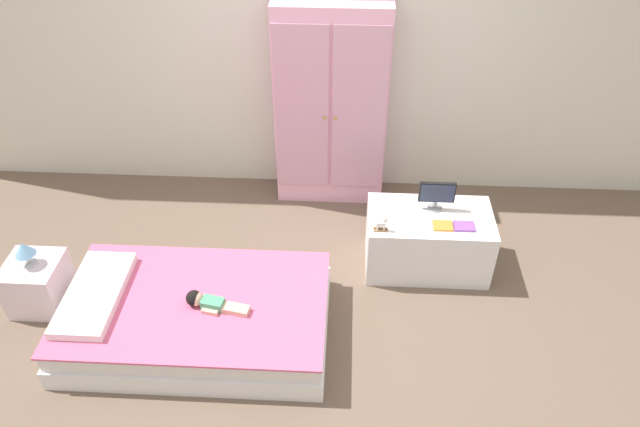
{
  "coord_description": "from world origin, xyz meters",
  "views": [
    {
      "loc": [
        0.29,
        -2.55,
        2.94
      ],
      "look_at": [
        0.13,
        0.38,
        0.58
      ],
      "focal_mm": 33.39,
      "sensor_mm": 36.0,
      "label": 1
    }
  ],
  "objects_px": {
    "table_lamp": "(24,250)",
    "wardrobe": "(331,107)",
    "book_purple": "(464,226)",
    "doll": "(206,301)",
    "nightstand": "(38,284)",
    "book_orange": "(443,226)",
    "tv_stand": "(428,241)",
    "rocking_horse_toy": "(382,224)",
    "bed": "(197,316)",
    "tv_monitor": "(437,194)"
  },
  "relations": [
    {
      "from": "tv_monitor",
      "to": "book_orange",
      "type": "xyz_separation_m",
      "value": [
        0.03,
        -0.19,
        -0.12
      ]
    },
    {
      "from": "wardrobe",
      "to": "book_orange",
      "type": "distance_m",
      "value": 1.25
    },
    {
      "from": "book_orange",
      "to": "tv_monitor",
      "type": "bearing_deg",
      "value": 99.55
    },
    {
      "from": "tv_monitor",
      "to": "table_lamp",
      "type": "bearing_deg",
      "value": -167.15
    },
    {
      "from": "nightstand",
      "to": "book_purple",
      "type": "xyz_separation_m",
      "value": [
        2.75,
        0.4,
        0.27
      ]
    },
    {
      "from": "tv_stand",
      "to": "wardrobe",
      "type": "bearing_deg",
      "value": 131.01
    },
    {
      "from": "wardrobe",
      "to": "table_lamp",
      "type": "bearing_deg",
      "value": -144.38
    },
    {
      "from": "book_orange",
      "to": "book_purple",
      "type": "bearing_deg",
      "value": -0.0
    },
    {
      "from": "tv_stand",
      "to": "rocking_horse_toy",
      "type": "xyz_separation_m",
      "value": [
        -0.34,
        -0.17,
        0.27
      ]
    },
    {
      "from": "wardrobe",
      "to": "tv_monitor",
      "type": "xyz_separation_m",
      "value": [
        0.74,
        -0.73,
        -0.23
      ]
    },
    {
      "from": "bed",
      "to": "tv_stand",
      "type": "distance_m",
      "value": 1.63
    },
    {
      "from": "book_orange",
      "to": "wardrobe",
      "type": "bearing_deg",
      "value": 129.87
    },
    {
      "from": "tv_stand",
      "to": "rocking_horse_toy",
      "type": "bearing_deg",
      "value": -153.73
    },
    {
      "from": "nightstand",
      "to": "book_purple",
      "type": "height_order",
      "value": "book_purple"
    },
    {
      "from": "nightstand",
      "to": "rocking_horse_toy",
      "type": "xyz_separation_m",
      "value": [
        2.21,
        0.34,
        0.32
      ]
    },
    {
      "from": "book_purple",
      "to": "nightstand",
      "type": "bearing_deg",
      "value": -171.77
    },
    {
      "from": "doll",
      "to": "nightstand",
      "type": "height_order",
      "value": "doll"
    },
    {
      "from": "nightstand",
      "to": "tv_monitor",
      "type": "bearing_deg",
      "value": 12.85
    },
    {
      "from": "table_lamp",
      "to": "tv_stand",
      "type": "xyz_separation_m",
      "value": [
        2.55,
        0.51,
        -0.25
      ]
    },
    {
      "from": "nightstand",
      "to": "table_lamp",
      "type": "bearing_deg",
      "value": 0.0
    },
    {
      "from": "nightstand",
      "to": "tv_stand",
      "type": "distance_m",
      "value": 2.6
    },
    {
      "from": "table_lamp",
      "to": "book_purple",
      "type": "distance_m",
      "value": 2.78
    },
    {
      "from": "table_lamp",
      "to": "wardrobe",
      "type": "height_order",
      "value": "wardrobe"
    },
    {
      "from": "wardrobe",
      "to": "book_purple",
      "type": "height_order",
      "value": "wardrobe"
    },
    {
      "from": "wardrobe",
      "to": "rocking_horse_toy",
      "type": "xyz_separation_m",
      "value": [
        0.37,
        -0.98,
        -0.3
      ]
    },
    {
      "from": "table_lamp",
      "to": "wardrobe",
      "type": "distance_m",
      "value": 2.29
    },
    {
      "from": "nightstand",
      "to": "wardrobe",
      "type": "xyz_separation_m",
      "value": [
        1.84,
        1.32,
        0.62
      ]
    },
    {
      "from": "doll",
      "to": "rocking_horse_toy",
      "type": "distance_m",
      "value": 1.21
    },
    {
      "from": "doll",
      "to": "bed",
      "type": "bearing_deg",
      "value": 156.53
    },
    {
      "from": "tv_stand",
      "to": "rocking_horse_toy",
      "type": "relative_size",
      "value": 7.55
    },
    {
      "from": "wardrobe",
      "to": "book_orange",
      "type": "xyz_separation_m",
      "value": [
        0.77,
        -0.92,
        -0.34
      ]
    },
    {
      "from": "tv_monitor",
      "to": "book_purple",
      "type": "xyz_separation_m",
      "value": [
        0.17,
        -0.19,
        -0.11
      ]
    },
    {
      "from": "tv_monitor",
      "to": "bed",
      "type": "bearing_deg",
      "value": -152.6
    },
    {
      "from": "table_lamp",
      "to": "wardrobe",
      "type": "bearing_deg",
      "value": 35.62
    },
    {
      "from": "nightstand",
      "to": "book_orange",
      "type": "height_order",
      "value": "book_orange"
    },
    {
      "from": "wardrobe",
      "to": "rocking_horse_toy",
      "type": "relative_size",
      "value": 14.21
    },
    {
      "from": "doll",
      "to": "book_orange",
      "type": "bearing_deg",
      "value": 23.25
    },
    {
      "from": "nightstand",
      "to": "table_lamp",
      "type": "xyz_separation_m",
      "value": [
        0.0,
        0.0,
        0.29
      ]
    },
    {
      "from": "doll",
      "to": "tv_monitor",
      "type": "distance_m",
      "value": 1.66
    },
    {
      "from": "doll",
      "to": "book_orange",
      "type": "height_order",
      "value": "book_orange"
    },
    {
      "from": "bed",
      "to": "table_lamp",
      "type": "bearing_deg",
      "value": 169.98
    },
    {
      "from": "doll",
      "to": "nightstand",
      "type": "bearing_deg",
      "value": 168.97
    },
    {
      "from": "doll",
      "to": "book_purple",
      "type": "distance_m",
      "value": 1.72
    },
    {
      "from": "nightstand",
      "to": "bed",
      "type": "bearing_deg",
      "value": -10.02
    },
    {
      "from": "doll",
      "to": "wardrobe",
      "type": "distance_m",
      "value": 1.76
    },
    {
      "from": "nightstand",
      "to": "tv_stand",
      "type": "relative_size",
      "value": 0.42
    },
    {
      "from": "tv_monitor",
      "to": "rocking_horse_toy",
      "type": "xyz_separation_m",
      "value": [
        -0.37,
        -0.25,
        -0.07
      ]
    },
    {
      "from": "doll",
      "to": "tv_stand",
      "type": "distance_m",
      "value": 1.57
    },
    {
      "from": "table_lamp",
      "to": "tv_stand",
      "type": "relative_size",
      "value": 0.21
    },
    {
      "from": "tv_stand",
      "to": "nightstand",
      "type": "bearing_deg",
      "value": -168.76
    }
  ]
}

